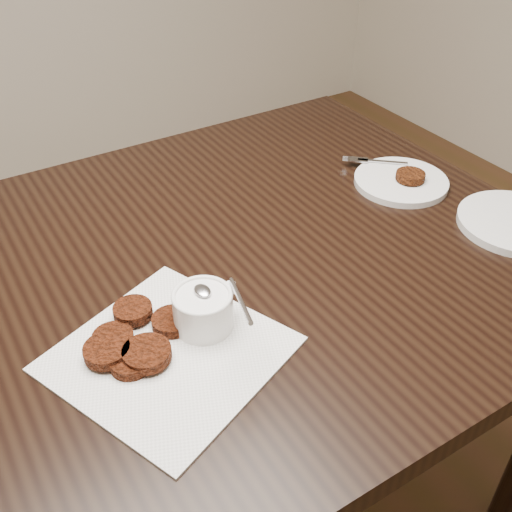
{
  "coord_description": "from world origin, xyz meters",
  "views": [
    {
      "loc": [
        -0.3,
        -0.63,
        1.37
      ],
      "look_at": [
        0.1,
        0.01,
        0.8
      ],
      "focal_mm": 41.97,
      "sensor_mm": 36.0,
      "label": 1
    }
  ],
  "objects_px": {
    "plate_with_patty": "(401,178)",
    "table": "(163,431)",
    "napkin": "(169,354)",
    "sauce_ramekin": "(202,293)"
  },
  "relations": [
    {
      "from": "table",
      "to": "napkin",
      "type": "relative_size",
      "value": 5.19
    },
    {
      "from": "table",
      "to": "sauce_ramekin",
      "type": "bearing_deg",
      "value": -72.65
    },
    {
      "from": "sauce_ramekin",
      "to": "plate_with_patty",
      "type": "xyz_separation_m",
      "value": [
        0.53,
        0.16,
        -0.05
      ]
    },
    {
      "from": "table",
      "to": "sauce_ramekin",
      "type": "distance_m",
      "value": 0.46
    },
    {
      "from": "table",
      "to": "sauce_ramekin",
      "type": "relative_size",
      "value": 11.9
    },
    {
      "from": "plate_with_patty",
      "to": "table",
      "type": "bearing_deg",
      "value": -177.92
    },
    {
      "from": "table",
      "to": "napkin",
      "type": "distance_m",
      "value": 0.41
    },
    {
      "from": "plate_with_patty",
      "to": "napkin",
      "type": "bearing_deg",
      "value": -163.24
    },
    {
      "from": "napkin",
      "to": "plate_with_patty",
      "type": "xyz_separation_m",
      "value": [
        0.6,
        0.18,
        0.01
      ]
    },
    {
      "from": "plate_with_patty",
      "to": "sauce_ramekin",
      "type": "bearing_deg",
      "value": -163.56
    }
  ]
}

